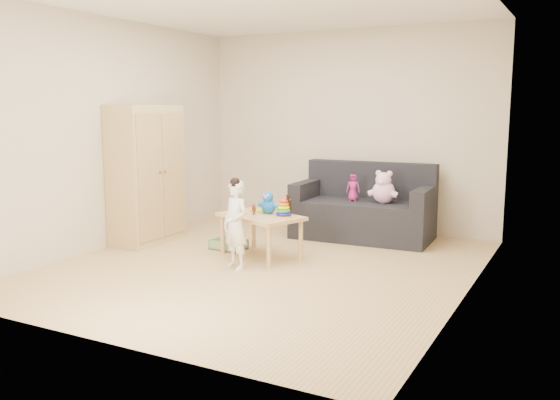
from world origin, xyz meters
The scene contains 13 objects.
room centered at (0.00, 0.00, 1.30)m, with size 4.50×4.50×4.50m.
wardrobe centered at (-1.76, 0.30, 0.81)m, with size 0.45×0.90×1.63m, color tan.
sofa centered at (0.44, 1.68, 0.23)m, with size 1.65×0.83×0.47m, color black.
play_table centered at (-0.21, 0.29, 0.23)m, with size 0.88×0.56×0.47m, color tan.
storage_bin centered at (-0.72, 0.44, 0.06)m, with size 0.37×0.28×0.11m, color gray, non-canonical shape.
toddler centered at (-0.21, -0.21, 0.43)m, with size 0.32×0.21×0.87m, color white.
pink_bear centered at (0.71, 1.66, 0.63)m, with size 0.29×0.25×0.33m, color #FFBBDC, non-canonical shape.
doll centered at (0.33, 1.63, 0.63)m, with size 0.16×0.11×0.32m, color #AA2074.
ring_stacker centered at (0.08, 0.27, 0.54)m, with size 0.16×0.16×0.19m.
brown_bottle centered at (0.06, 0.41, 0.56)m, with size 0.08×0.08×0.22m.
blue_plush centered at (-0.17, 0.40, 0.59)m, with size 0.20×0.16×0.25m, color blue, non-canonical shape.
wooden_figure centered at (-0.27, 0.26, 0.52)m, with size 0.05×0.04×0.12m, color brown, non-canonical shape.
yellow_book centered at (-0.28, 0.47, 0.47)m, with size 0.20×0.20×0.01m, color gold.
Camera 1 is at (2.88, -5.11, 1.60)m, focal length 38.00 mm.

